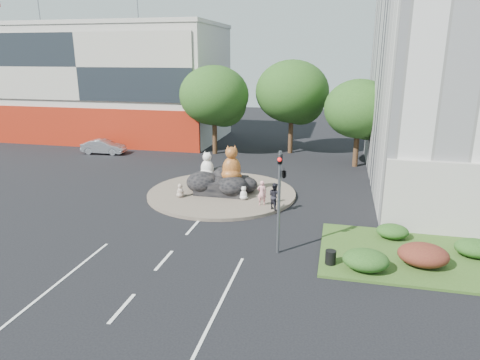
% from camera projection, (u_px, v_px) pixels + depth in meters
% --- Properties ---
extents(ground, '(120.00, 120.00, 0.00)m').
position_uv_depth(ground, '(164.00, 260.00, 19.76)').
color(ground, black).
rests_on(ground, ground).
extents(roundabout_island, '(10.00, 10.00, 0.20)m').
position_uv_depth(roundabout_island, '(222.00, 193.00, 29.07)').
color(roundabout_island, brown).
rests_on(roundabout_island, ground).
extents(rock_plinth, '(3.20, 2.60, 0.90)m').
position_uv_depth(rock_plinth, '(222.00, 185.00, 28.92)').
color(rock_plinth, black).
rests_on(rock_plinth, roundabout_island).
extents(shophouse_block, '(25.20, 12.30, 17.40)m').
position_uv_depth(shophouse_block, '(109.00, 82.00, 48.03)').
color(shophouse_block, beige).
rests_on(shophouse_block, ground).
extents(grass_verge, '(10.00, 6.00, 0.12)m').
position_uv_depth(grass_verge, '(430.00, 257.00, 19.92)').
color(grass_verge, '#294517').
rests_on(grass_verge, ground).
extents(tree_left, '(6.46, 6.46, 8.27)m').
position_uv_depth(tree_left, '(215.00, 98.00, 39.76)').
color(tree_left, '#382314').
rests_on(tree_left, ground).
extents(tree_mid, '(6.84, 6.84, 8.76)m').
position_uv_depth(tree_mid, '(293.00, 95.00, 40.01)').
color(tree_mid, '#382314').
rests_on(tree_mid, ground).
extents(tree_right, '(5.70, 5.70, 7.30)m').
position_uv_depth(tree_right, '(360.00, 112.00, 35.22)').
color(tree_right, '#382314').
rests_on(tree_right, ground).
extents(hedge_near_green, '(2.00, 1.60, 0.90)m').
position_uv_depth(hedge_near_green, '(366.00, 260.00, 18.57)').
color(hedge_near_green, '#1A3E13').
rests_on(hedge_near_green, grass_verge).
extents(hedge_red, '(2.20, 1.76, 0.99)m').
position_uv_depth(hedge_red, '(423.00, 255.00, 18.94)').
color(hedge_red, '#501516').
rests_on(hedge_red, grass_verge).
extents(hedge_mid_green, '(1.80, 1.44, 0.81)m').
position_uv_depth(hedge_mid_green, '(475.00, 248.00, 19.82)').
color(hedge_mid_green, '#1A3E13').
rests_on(hedge_mid_green, grass_verge).
extents(hedge_back_green, '(1.60, 1.28, 0.72)m').
position_uv_depth(hedge_back_green, '(393.00, 231.00, 21.81)').
color(hedge_back_green, '#1A3E13').
rests_on(hedge_back_green, grass_verge).
extents(traffic_light, '(0.44, 1.24, 5.00)m').
position_uv_depth(traffic_light, '(282.00, 181.00, 19.49)').
color(traffic_light, '#595B60').
rests_on(traffic_light, ground).
extents(street_lamp, '(2.34, 0.22, 8.06)m').
position_uv_depth(street_lamp, '(439.00, 143.00, 23.15)').
color(street_lamp, '#595B60').
rests_on(street_lamp, ground).
extents(cat_white, '(1.29, 1.19, 1.78)m').
position_uv_depth(cat_white, '(207.00, 164.00, 29.08)').
color(cat_white, silver).
rests_on(cat_white, rock_plinth).
extents(cat_tabby, '(1.71, 1.59, 2.36)m').
position_uv_depth(cat_tabby, '(232.00, 163.00, 28.29)').
color(cat_tabby, '#C17B28').
rests_on(cat_tabby, rock_plinth).
extents(kitten_calico, '(0.70, 0.66, 0.93)m').
position_uv_depth(kitten_calico, '(180.00, 190.00, 27.88)').
color(kitten_calico, silver).
rests_on(kitten_calico, roundabout_island).
extents(kitten_white, '(0.70, 0.67, 0.90)m').
position_uv_depth(kitten_white, '(244.00, 193.00, 27.40)').
color(kitten_white, silver).
rests_on(kitten_white, roundabout_island).
extents(pedestrian_pink, '(0.63, 0.47, 1.57)m').
position_uv_depth(pedestrian_pink, '(262.00, 193.00, 26.27)').
color(pedestrian_pink, pink).
rests_on(pedestrian_pink, roundabout_island).
extents(pedestrian_dark, '(1.01, 1.00, 1.64)m').
position_uv_depth(pedestrian_dark, '(275.00, 196.00, 25.55)').
color(pedestrian_dark, black).
rests_on(pedestrian_dark, roundabout_island).
extents(parked_car, '(4.23, 1.71, 1.37)m').
position_uv_depth(parked_car, '(104.00, 147.00, 40.91)').
color(parked_car, '#B2B4BA').
rests_on(parked_car, ground).
extents(litter_bin, '(0.59, 0.59, 0.63)m').
position_uv_depth(litter_bin, '(331.00, 257.00, 19.11)').
color(litter_bin, black).
rests_on(litter_bin, grass_verge).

